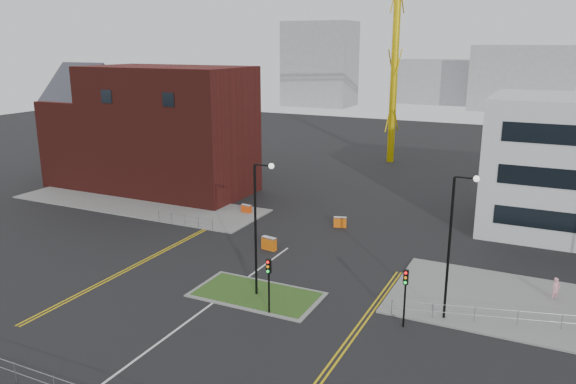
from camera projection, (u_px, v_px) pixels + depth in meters
name	position (u px, v px, depth m)	size (l,w,h in m)	color
ground	(157.00, 344.00, 31.59)	(200.00, 200.00, 0.00)	black
pavement_left	(138.00, 203.00, 59.11)	(28.00, 8.00, 0.12)	slate
island_kerb	(257.00, 295.00, 37.71)	(8.60, 4.60, 0.08)	slate
grass_island	(257.00, 294.00, 37.71)	(8.00, 4.00, 0.12)	#2B531B
brick_building	(148.00, 130.00, 63.84)	(24.20, 10.07, 14.24)	#4B1712
streetlamp_island	(258.00, 219.00, 36.24)	(1.46, 0.36, 9.18)	black
streetlamp_right_near	(454.00, 236.00, 32.96)	(1.46, 0.36, 9.18)	black
traffic_light_island	(269.00, 276.00, 34.47)	(0.28, 0.33, 3.65)	black
traffic_light_right	(405.00, 287.00, 32.86)	(0.28, 0.33, 3.65)	black
railing_left	(185.00, 219.00, 51.69)	(6.05, 0.05, 1.10)	gray
railing_right	(562.00, 319.00, 32.83)	(19.05, 5.05, 1.10)	gray
centre_line	(178.00, 328.00, 33.33)	(0.15, 30.00, 0.01)	silver
yellow_left_a	(146.00, 259.00, 44.07)	(0.12, 24.00, 0.01)	gold
yellow_left_b	(149.00, 259.00, 43.94)	(0.12, 24.00, 0.01)	gold
yellow_right_a	(352.00, 332.00, 32.84)	(0.12, 20.00, 0.01)	gold
yellow_right_b	(357.00, 334.00, 32.71)	(0.12, 20.00, 0.01)	gold
skyline_a	(320.00, 64.00, 150.05)	(18.00, 12.00, 22.00)	gray
skyline_b	(522.00, 78.00, 138.61)	(24.00, 12.00, 16.00)	gray
skyline_d	(454.00, 82.00, 155.36)	(30.00, 12.00, 12.00)	gray
pedestrian	(556.00, 289.00, 36.71)	(0.59, 0.38, 1.61)	pink
barrier_left	(246.00, 209.00, 55.69)	(1.11, 0.48, 0.91)	#D13F0B
barrier_mid	(269.00, 243.00, 45.89)	(1.34, 0.64, 1.08)	#DD610C
barrier_right	(340.00, 222.00, 51.53)	(1.22, 0.68, 0.97)	orange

